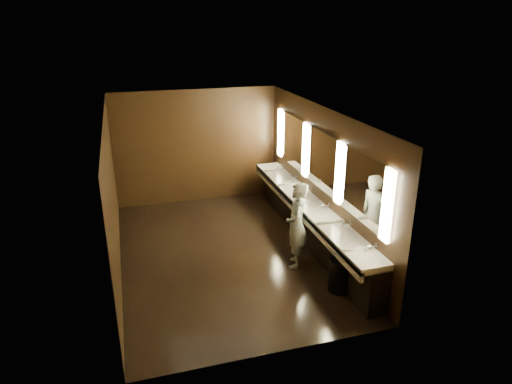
{
  "coord_description": "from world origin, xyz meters",
  "views": [
    {
      "loc": [
        -1.7,
        -7.85,
        4.38
      ],
      "look_at": [
        0.64,
        0.0,
        1.24
      ],
      "focal_mm": 32.0,
      "sensor_mm": 36.0,
      "label": 1
    }
  ],
  "objects": [
    {
      "name": "mirror_band",
      "position": [
        1.98,
        -0.0,
        1.75
      ],
      "size": [
        0.06,
        5.03,
        1.15
      ],
      "color": "#FEF1B4",
      "rests_on": "wall_right"
    },
    {
      "name": "ceiling",
      "position": [
        0.0,
        0.0,
        2.8
      ],
      "size": [
        4.0,
        6.0,
        0.02
      ],
      "primitive_type": "cube",
      "color": "#2D2D2B",
      "rests_on": "wall_back"
    },
    {
      "name": "person",
      "position": [
        1.17,
        -0.8,
        0.82
      ],
      "size": [
        0.59,
        0.7,
        1.64
      ],
      "primitive_type": "imported",
      "rotation": [
        0.0,
        0.0,
        -1.96
      ],
      "color": "#7D9ABB",
      "rests_on": "floor"
    },
    {
      "name": "trash_bin",
      "position": [
        1.58,
        -1.82,
        0.29
      ],
      "size": [
        0.41,
        0.41,
        0.59
      ],
      "primitive_type": "cylinder",
      "rotation": [
        0.0,
        0.0,
        -0.1
      ],
      "color": "black",
      "rests_on": "floor"
    },
    {
      "name": "wall_left",
      "position": [
        -2.0,
        0.0,
        1.4
      ],
      "size": [
        0.02,
        6.0,
        2.8
      ],
      "primitive_type": "cube",
      "color": "black",
      "rests_on": "floor"
    },
    {
      "name": "wall_front",
      "position": [
        0.0,
        -3.0,
        1.4
      ],
      "size": [
        4.0,
        0.02,
        2.8
      ],
      "primitive_type": "cube",
      "color": "black",
      "rests_on": "floor"
    },
    {
      "name": "floor",
      "position": [
        0.0,
        0.0,
        0.0
      ],
      "size": [
        6.0,
        6.0,
        0.0
      ],
      "primitive_type": "plane",
      "color": "black",
      "rests_on": "ground"
    },
    {
      "name": "sink_counter",
      "position": [
        1.79,
        0.0,
        0.5
      ],
      "size": [
        0.55,
        5.4,
        1.01
      ],
      "color": "black",
      "rests_on": "floor"
    },
    {
      "name": "wall_right",
      "position": [
        2.0,
        0.0,
        1.4
      ],
      "size": [
        0.02,
        6.0,
        2.8
      ],
      "primitive_type": "cube",
      "color": "black",
      "rests_on": "floor"
    },
    {
      "name": "wall_back",
      "position": [
        0.0,
        3.0,
        1.4
      ],
      "size": [
        4.0,
        0.02,
        2.8
      ],
      "primitive_type": "cube",
      "color": "black",
      "rests_on": "floor"
    }
  ]
}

